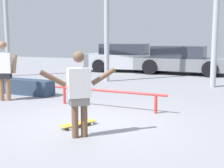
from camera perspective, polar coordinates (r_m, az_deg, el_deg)
name	(u,v)px	position (r m, az deg, el deg)	size (l,w,h in m)	color
ground_plane	(90,124)	(6.33, -4.09, -7.32)	(36.00, 36.00, 0.00)	gray
skateboarder	(79,90)	(5.36, -6.03, -1.19)	(1.07, 0.93, 1.50)	brown
skateboard	(78,123)	(6.16, -6.20, -7.19)	(0.53, 0.77, 0.08)	gold
grind_box	(15,86)	(10.20, -17.40, -0.32)	(2.77, 0.46, 0.46)	#28384C
grind_rail	(107,93)	(7.63, -0.93, -1.70)	(3.03, 0.28, 0.46)	red
parked_car_silver	(127,58)	(16.06, 2.76, 4.76)	(4.35, 2.21, 1.41)	#B7BABF
parked_car_grey	(181,60)	(15.25, 12.52, 4.25)	(4.44, 1.94, 1.33)	slate
bystander	(4,69)	(9.00, -19.18, 2.65)	(0.77, 0.35, 1.63)	#8C664C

